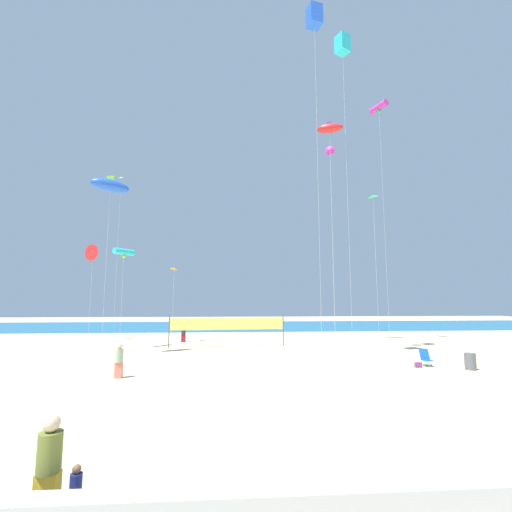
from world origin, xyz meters
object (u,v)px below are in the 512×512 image
kite_red_delta (93,253)px  kite_orange_diamond (174,269)px  toddler_figure (75,490)px  kite_cyan_tube (124,252)px  volleyball_net (228,325)px  kite_cyan_box (342,45)px  kite_magenta_delta (330,151)px  folding_beach_chair (426,357)px  beach_handbag (418,365)px  kite_magenta_tube (379,108)px  kite_blue_box (314,17)px  mother_figure (49,464)px  trash_barrel (470,361)px  beachgoer_charcoal_shirt (183,332)px  kite_blue_inflatable (110,186)px  beachgoer_sage_shirt (119,359)px  kite_lime_diamond (120,186)px  kite_green_diamond (373,198)px  kite_red_inflatable (330,128)px

kite_red_delta → kite_orange_diamond: bearing=-10.2°
toddler_figure → kite_cyan_tube: bearing=120.4°
volleyball_net → kite_cyan_box: size_ratio=0.40×
kite_magenta_delta → folding_beach_chair: bearing=-89.8°
beach_handbag → kite_magenta_tube: (3.04, 9.84, 20.24)m
folding_beach_chair → kite_blue_box: bearing=124.3°
mother_figure → trash_barrel: (15.17, 11.26, -0.46)m
kite_orange_diamond → kite_magenta_delta: bearing=17.5°
beachgoer_charcoal_shirt → kite_blue_box: bearing=-62.9°
kite_blue_inflatable → kite_cyan_tube: size_ratio=1.59×
kite_orange_diamond → beachgoer_sage_shirt: bearing=-91.0°
kite_magenta_delta → kite_magenta_tube: kite_magenta_tube is taller
volleyball_net → kite_blue_inflatable: (-7.75, -4.44, 9.35)m
folding_beach_chair → kite_lime_diamond: 25.98m
kite_orange_diamond → kite_green_diamond: bearing=-21.4°
kite_red_inflatable → beach_handbag: bearing=-82.2°
kite_orange_diamond → kite_cyan_tube: 4.99m
kite_magenta_tube → toddler_figure: bearing=-125.3°
kite_blue_box → kite_cyan_tube: 20.55m
beachgoer_sage_shirt → kite_magenta_delta: 30.36m
kite_cyan_box → kite_blue_inflatable: bearing=177.5°
beach_handbag → kite_blue_inflatable: (-17.84, 4.57, 10.85)m
trash_barrel → volleyball_net: size_ratio=0.09×
kite_red_delta → kite_cyan_box: bearing=-25.4°
beach_handbag → kite_magenta_delta: bearing=87.9°
folding_beach_chair → kite_lime_diamond: kite_lime_diamond is taller
beachgoer_charcoal_shirt → trash_barrel: beachgoer_charcoal_shirt is taller
beachgoer_charcoal_shirt → kite_cyan_tube: (-4.02, -4.11, 6.22)m
mother_figure → beach_handbag: 17.58m
folding_beach_chair → beachgoer_sage_shirt: bearing=142.8°
beach_handbag → kite_red_inflatable: bearing=97.8°
beachgoer_sage_shirt → kite_orange_diamond: bearing=-168.7°
beach_handbag → kite_red_inflatable: kite_red_inflatable is taller
kite_blue_inflatable → kite_magenta_tube: bearing=14.1°
kite_lime_diamond → toddler_figure: bearing=-73.4°
beachgoer_sage_shirt → kite_red_inflatable: kite_red_inflatable is taller
mother_figure → kite_green_diamond: (13.33, 18.05, 10.15)m
beachgoer_sage_shirt → kite_cyan_tube: (-2.90, 9.64, 6.24)m
mother_figure → kite_cyan_box: (10.67, 15.89, 20.58)m
kite_lime_diamond → kite_orange_diamond: bearing=10.3°
kite_blue_box → kite_cyan_box: size_ratio=1.00×
folding_beach_chair → kite_green_diamond: bearing=47.8°
mother_figure → kite_blue_box: 25.91m
beachgoer_charcoal_shirt → kite_red_delta: bearing=160.2°
kite_red_inflatable → kite_magenta_tube: kite_magenta_tube is taller
kite_green_diamond → kite_red_delta: (-22.55, 7.29, -3.35)m
kite_cyan_box → kite_red_delta: (-19.90, 9.45, -13.78)m
toddler_figure → folding_beach_chair: 18.01m
kite_green_diamond → kite_blue_inflatable: bearing=-175.4°
mother_figure → kite_magenta_delta: (13.44, 28.86, 18.55)m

